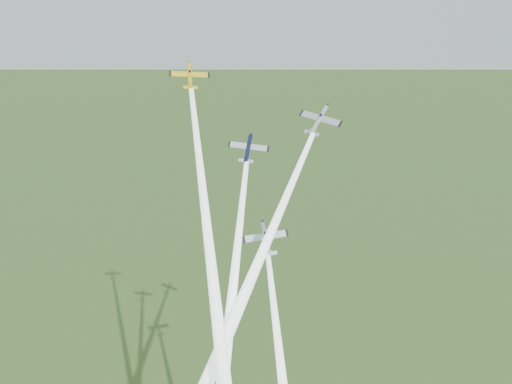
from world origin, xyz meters
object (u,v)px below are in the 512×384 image
(plane_yellow, at_px, (190,76))
(plane_navy, at_px, (248,148))
(plane_silver_right, at_px, (319,120))
(plane_silver_low, at_px, (266,239))

(plane_yellow, distance_m, plane_navy, 17.44)
(plane_navy, relative_size, plane_silver_right, 0.93)
(plane_yellow, xyz_separation_m, plane_silver_right, (24.38, 0.65, -7.68))
(plane_silver_right, distance_m, plane_silver_low, 24.16)
(plane_yellow, xyz_separation_m, plane_navy, (11.16, -0.35, -13.40))
(plane_yellow, bearing_deg, plane_silver_right, -19.30)
(plane_yellow, distance_m, plane_silver_right, 25.57)
(plane_yellow, xyz_separation_m, plane_silver_low, (15.83, -7.31, -28.83))
(plane_silver_right, xyz_separation_m, plane_silver_low, (-8.55, -7.96, -21.15))
(plane_silver_low, bearing_deg, plane_silver_right, 25.41)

